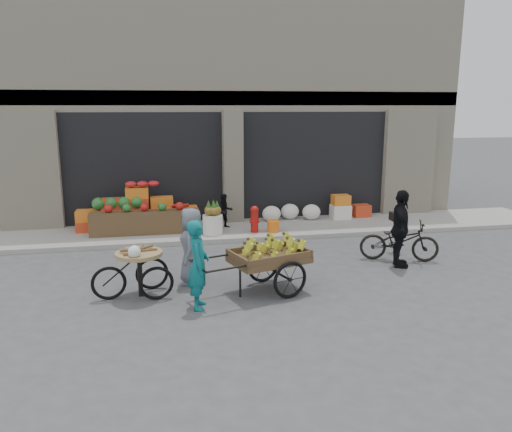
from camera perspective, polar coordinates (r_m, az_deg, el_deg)
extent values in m
plane|color=#424244|center=(9.85, 1.79, -7.65)|extent=(80.00, 80.00, 0.00)
cube|color=gray|center=(13.69, -2.05, -1.60)|extent=(18.00, 2.20, 0.12)
cube|color=beige|center=(17.34, -4.35, 12.82)|extent=(14.00, 6.00, 7.00)
cube|color=gray|center=(14.52, -2.97, 13.30)|extent=(14.00, 0.30, 0.40)
cube|color=black|center=(15.12, -12.62, 5.65)|extent=(4.40, 1.60, 3.10)
cube|color=black|center=(15.79, 5.74, 6.17)|extent=(4.40, 1.60, 3.10)
cube|color=beige|center=(14.42, -2.77, 5.62)|extent=(0.55, 0.80, 3.22)
cube|color=brown|center=(13.31, -12.54, -0.72)|extent=(2.80, 0.45, 0.60)
sphere|color=#1E5923|center=(13.74, -15.50, 1.42)|extent=(0.34, 0.34, 0.34)
cylinder|color=silver|center=(13.04, -4.96, -0.95)|extent=(0.52, 0.52, 0.50)
cylinder|color=#A5140F|center=(13.14, -0.17, -0.66)|extent=(0.20, 0.20, 0.56)
sphere|color=#A5140F|center=(13.07, -0.17, 0.70)|extent=(0.22, 0.22, 0.22)
cylinder|color=orange|center=(13.23, 2.00, -1.16)|extent=(0.32, 0.32, 0.30)
ellipsoid|color=silver|center=(14.54, 4.09, 0.35)|extent=(1.70, 0.60, 0.44)
imported|color=black|center=(13.62, -3.59, 0.58)|extent=(0.51, 0.43, 0.93)
cube|color=brown|center=(9.24, 1.51, -4.91)|extent=(1.57, 1.26, 0.12)
torus|color=black|center=(9.01, 3.91, -7.30)|extent=(0.68, 0.27, 0.69)
torus|color=black|center=(9.80, 0.84, -5.62)|extent=(0.68, 0.27, 0.69)
cylinder|color=black|center=(9.08, -1.82, -7.54)|extent=(0.05, 0.05, 0.57)
imported|color=#0D6467|center=(8.50, -6.62, -5.54)|extent=(0.43, 0.60, 1.54)
cylinder|color=#9E7F51|center=(9.19, -13.24, -4.22)|extent=(0.95, 0.95, 0.07)
cube|color=black|center=(9.32, -13.11, -6.58)|extent=(0.09, 0.09, 0.80)
torus|color=black|center=(9.11, -11.31, -7.54)|extent=(0.62, 0.15, 0.62)
torus|color=black|center=(9.63, -11.79, -6.44)|extent=(0.62, 0.15, 0.62)
torus|color=black|center=(9.31, -16.47, -7.37)|extent=(0.62, 0.15, 0.62)
imported|color=slate|center=(9.67, -7.36, -3.46)|extent=(0.61, 0.81, 1.50)
imported|color=black|center=(11.56, 16.04, -2.75)|extent=(1.82, 1.15, 0.90)
imported|color=black|center=(11.03, 16.17, -1.42)|extent=(0.72, 1.06, 1.67)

